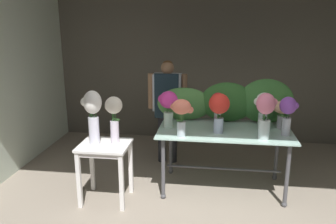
{
  "coord_description": "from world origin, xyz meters",
  "views": [
    {
      "loc": [
        0.22,
        -2.79,
        2.27
      ],
      "look_at": [
        -0.33,
        1.23,
        1.16
      ],
      "focal_mm": 36.83,
      "sensor_mm": 36.0,
      "label": 1
    }
  ],
  "objects_px": {
    "vase_violet_lilies": "(288,111)",
    "vase_cream_lisianthus_tall": "(114,114)",
    "florist": "(167,101)",
    "vase_crimson_ranunculus": "(218,104)",
    "vase_scarlet_hydrangea": "(219,108)",
    "vase_magenta_snapdragons": "(168,105)",
    "vase_peach_dahlias": "(283,111)",
    "vase_coral_anemones": "(181,112)",
    "display_table_glass": "(224,139)",
    "vase_rosy_roses": "(265,112)",
    "vase_white_roses_tall": "(93,113)",
    "vase_ivory_peonies": "(263,108)",
    "side_table_white": "(105,153)"
  },
  "relations": [
    {
      "from": "display_table_glass",
      "to": "vase_scarlet_hydrangea",
      "type": "relative_size",
      "value": 3.39
    },
    {
      "from": "vase_rosy_roses",
      "to": "vase_violet_lilies",
      "type": "xyz_separation_m",
      "value": [
        0.29,
        0.17,
        -0.03
      ]
    },
    {
      "from": "vase_ivory_peonies",
      "to": "vase_magenta_snapdragons",
      "type": "distance_m",
      "value": 1.23
    },
    {
      "from": "florist",
      "to": "vase_crimson_ranunculus",
      "type": "xyz_separation_m",
      "value": [
        0.77,
        -0.61,
        0.12
      ]
    },
    {
      "from": "side_table_white",
      "to": "vase_magenta_snapdragons",
      "type": "xyz_separation_m",
      "value": [
        0.73,
        0.5,
        0.52
      ]
    },
    {
      "from": "vase_crimson_ranunculus",
      "to": "display_table_glass",
      "type": "bearing_deg",
      "value": -63.33
    },
    {
      "from": "vase_violet_lilies",
      "to": "vase_white_roses_tall",
      "type": "distance_m",
      "value": 2.38
    },
    {
      "from": "vase_ivory_peonies",
      "to": "vase_peach_dahlias",
      "type": "xyz_separation_m",
      "value": [
        0.26,
        0.11,
        -0.06
      ]
    },
    {
      "from": "vase_rosy_roses",
      "to": "vase_white_roses_tall",
      "type": "bearing_deg",
      "value": -174.65
    },
    {
      "from": "vase_coral_anemones",
      "to": "vase_scarlet_hydrangea",
      "type": "xyz_separation_m",
      "value": [
        0.45,
        0.2,
        0.02
      ]
    },
    {
      "from": "side_table_white",
      "to": "vase_ivory_peonies",
      "type": "relative_size",
      "value": 1.54
    },
    {
      "from": "display_table_glass",
      "to": "vase_magenta_snapdragons",
      "type": "relative_size",
      "value": 3.53
    },
    {
      "from": "florist",
      "to": "vase_violet_lilies",
      "type": "xyz_separation_m",
      "value": [
        1.62,
        -0.95,
        0.14
      ]
    },
    {
      "from": "vase_violet_lilies",
      "to": "vase_peach_dahlias",
      "type": "distance_m",
      "value": 0.3
    },
    {
      "from": "vase_coral_anemones",
      "to": "vase_magenta_snapdragons",
      "type": "distance_m",
      "value": 0.4
    },
    {
      "from": "vase_scarlet_hydrangea",
      "to": "vase_rosy_roses",
      "type": "distance_m",
      "value": 0.56
    },
    {
      "from": "vase_cream_lisianthus_tall",
      "to": "vase_rosy_roses",
      "type": "bearing_deg",
      "value": 4.38
    },
    {
      "from": "vase_coral_anemones",
      "to": "vase_cream_lisianthus_tall",
      "type": "relative_size",
      "value": 0.79
    },
    {
      "from": "side_table_white",
      "to": "vase_coral_anemones",
      "type": "bearing_deg",
      "value": 9.5
    },
    {
      "from": "vase_violet_lilies",
      "to": "vase_rosy_roses",
      "type": "bearing_deg",
      "value": -149.87
    },
    {
      "from": "vase_coral_anemones",
      "to": "vase_cream_lisianthus_tall",
      "type": "height_order",
      "value": "vase_cream_lisianthus_tall"
    },
    {
      "from": "vase_crimson_ranunculus",
      "to": "vase_rosy_roses",
      "type": "bearing_deg",
      "value": -42.49
    },
    {
      "from": "display_table_glass",
      "to": "vase_cream_lisianthus_tall",
      "type": "xyz_separation_m",
      "value": [
        -1.36,
        -0.45,
        0.41
      ]
    },
    {
      "from": "vase_crimson_ranunculus",
      "to": "vase_peach_dahlias",
      "type": "relative_size",
      "value": 1.22
    },
    {
      "from": "side_table_white",
      "to": "vase_crimson_ranunculus",
      "type": "xyz_separation_m",
      "value": [
        1.38,
        0.7,
        0.5
      ]
    },
    {
      "from": "vase_rosy_roses",
      "to": "vase_violet_lilies",
      "type": "height_order",
      "value": "vase_rosy_roses"
    },
    {
      "from": "vase_ivory_peonies",
      "to": "vase_scarlet_hydrangea",
      "type": "height_order",
      "value": "vase_scarlet_hydrangea"
    },
    {
      "from": "florist",
      "to": "vase_crimson_ranunculus",
      "type": "height_order",
      "value": "florist"
    },
    {
      "from": "vase_cream_lisianthus_tall",
      "to": "vase_coral_anemones",
      "type": "bearing_deg",
      "value": 7.26
    },
    {
      "from": "side_table_white",
      "to": "vase_magenta_snapdragons",
      "type": "bearing_deg",
      "value": 34.39
    },
    {
      "from": "vase_magenta_snapdragons",
      "to": "vase_coral_anemones",
      "type": "bearing_deg",
      "value": -58.67
    },
    {
      "from": "florist",
      "to": "vase_cream_lisianthus_tall",
      "type": "bearing_deg",
      "value": -111.16
    },
    {
      "from": "vase_magenta_snapdragons",
      "to": "vase_scarlet_hydrangea",
      "type": "bearing_deg",
      "value": -12.47
    },
    {
      "from": "display_table_glass",
      "to": "vase_violet_lilies",
      "type": "xyz_separation_m",
      "value": [
        0.75,
        -0.14,
        0.44
      ]
    },
    {
      "from": "vase_violet_lilies",
      "to": "vase_cream_lisianthus_tall",
      "type": "distance_m",
      "value": 2.13
    },
    {
      "from": "vase_crimson_ranunculus",
      "to": "vase_violet_lilies",
      "type": "xyz_separation_m",
      "value": [
        0.85,
        -0.34,
        0.02
      ]
    },
    {
      "from": "vase_peach_dahlias",
      "to": "vase_scarlet_hydrangea",
      "type": "bearing_deg",
      "value": -160.11
    },
    {
      "from": "florist",
      "to": "vase_peach_dahlias",
      "type": "distance_m",
      "value": 1.74
    },
    {
      "from": "vase_scarlet_hydrangea",
      "to": "vase_magenta_snapdragons",
      "type": "xyz_separation_m",
      "value": [
        -0.66,
        0.15,
        -0.02
      ]
    },
    {
      "from": "vase_crimson_ranunculus",
      "to": "vase_cream_lisianthus_tall",
      "type": "height_order",
      "value": "vase_cream_lisianthus_tall"
    },
    {
      "from": "vase_ivory_peonies",
      "to": "vase_crimson_ranunculus",
      "type": "distance_m",
      "value": 0.6
    },
    {
      "from": "display_table_glass",
      "to": "vase_rosy_roses",
      "type": "xyz_separation_m",
      "value": [
        0.46,
        -0.31,
        0.47
      ]
    },
    {
      "from": "vase_scarlet_hydrangea",
      "to": "vase_coral_anemones",
      "type": "bearing_deg",
      "value": -156.7
    },
    {
      "from": "side_table_white",
      "to": "vase_crimson_ranunculus",
      "type": "relative_size",
      "value": 1.71
    },
    {
      "from": "vase_ivory_peonies",
      "to": "vase_white_roses_tall",
      "type": "relative_size",
      "value": 0.73
    },
    {
      "from": "side_table_white",
      "to": "vase_cream_lisianthus_tall",
      "type": "distance_m",
      "value": 0.51
    },
    {
      "from": "vase_peach_dahlias",
      "to": "side_table_white",
      "type": "bearing_deg",
      "value": -163.63
    },
    {
      "from": "vase_scarlet_hydrangea",
      "to": "vase_rosy_roses",
      "type": "xyz_separation_m",
      "value": [
        0.54,
        -0.16,
        0.01
      ]
    },
    {
      "from": "vase_ivory_peonies",
      "to": "vase_rosy_roses",
      "type": "distance_m",
      "value": 0.36
    },
    {
      "from": "vase_peach_dahlias",
      "to": "vase_white_roses_tall",
      "type": "distance_m",
      "value": 2.43
    }
  ]
}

